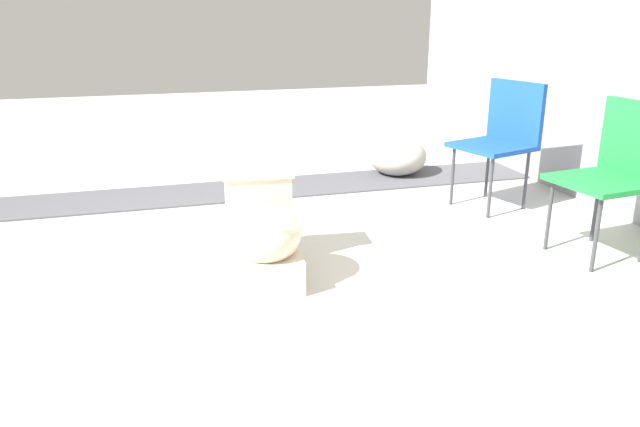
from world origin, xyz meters
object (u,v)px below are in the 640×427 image
at_px(folding_chair_left, 503,131).
at_px(toilet, 263,234).
at_px(boulder_near, 397,156).
at_px(folding_chair_middle, 618,163).

bearing_deg(folding_chair_left, toilet, 5.37).
bearing_deg(boulder_near, folding_chair_middle, 13.55).
xyz_separation_m(folding_chair_middle, boulder_near, (-1.90, -0.46, -0.36)).
bearing_deg(folding_chair_left, boulder_near, -86.13).
relative_size(folding_chair_left, folding_chair_middle, 1.00).
height_order(folding_chair_middle, boulder_near, folding_chair_middle).
bearing_deg(folding_chair_middle, toilet, -13.59).
bearing_deg(boulder_near, toilet, -40.63).
xyz_separation_m(toilet, folding_chair_left, (-0.73, 1.78, 0.29)).
bearing_deg(folding_chair_middle, boulder_near, -83.01).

